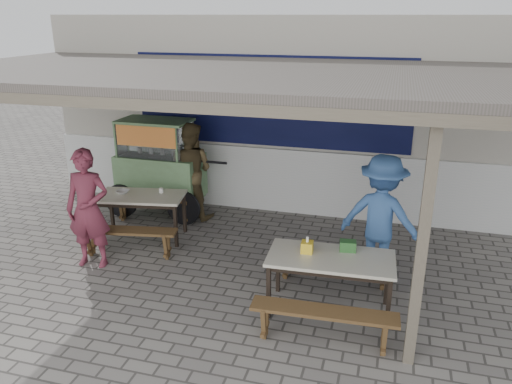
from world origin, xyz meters
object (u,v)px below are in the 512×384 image
at_px(bench_left_wall, 155,203).
at_px(donation_box, 348,246).
at_px(vendor_cart, 159,164).
at_px(patron_wall_side, 190,171).
at_px(bench_right_street, 324,318).
at_px(bench_right_wall, 334,260).
at_px(table_left, 141,200).
at_px(bench_left_street, 128,236).
at_px(condiment_jar, 161,190).
at_px(tissue_box, 307,247).
at_px(condiment_bowl, 123,192).
at_px(patron_street_side, 88,209).
at_px(table_right, 331,262).
at_px(patron_right_table, 381,217).

distance_m(bench_left_wall, donation_box, 4.02).
relative_size(vendor_cart, patron_wall_side, 1.26).
distance_m(bench_right_street, bench_right_wall, 1.42).
distance_m(table_left, bench_left_street, 0.77).
height_order(bench_right_wall, condiment_jar, condiment_jar).
bearing_deg(bench_right_street, condiment_jar, 140.66).
bearing_deg(tissue_box, patron_wall_side, 136.84).
relative_size(bench_right_wall, tissue_box, 11.52).
relative_size(table_left, condiment_bowl, 7.25).
relative_size(vendor_cart, condiment_bowl, 10.75).
xyz_separation_m(bench_left_street, donation_box, (3.32, -0.44, 0.48)).
bearing_deg(patron_street_side, bench_left_street, 34.59).
bearing_deg(bench_left_wall, patron_street_side, -104.69).
bearing_deg(bench_right_street, table_right, 90.00).
distance_m(vendor_cart, condiment_jar, 1.03).
xyz_separation_m(table_left, patron_street_side, (-0.26, -1.04, 0.21)).
distance_m(bench_right_wall, tissue_box, 0.86).
xyz_separation_m(bench_left_wall, bench_right_wall, (3.35, -1.32, 0.00)).
relative_size(donation_box, condiment_jar, 2.49).
bearing_deg(table_right, table_left, 154.94).
bearing_deg(donation_box, bench_left_street, 172.46).
bearing_deg(bench_left_street, condiment_bowl, 112.56).
distance_m(table_left, condiment_jar, 0.36).
xyz_separation_m(table_left, patron_right_table, (3.80, -0.25, 0.21)).
relative_size(bench_right_wall, donation_box, 8.28).
height_order(bench_left_wall, bench_right_street, same).
bearing_deg(vendor_cart, tissue_box, -36.75).
relative_size(patron_right_table, tissue_box, 12.48).
bearing_deg(table_right, tissue_box, 169.71).
xyz_separation_m(bench_right_street, tissue_box, (-0.33, 0.75, 0.48)).
xyz_separation_m(table_left, donation_box, (3.44, -1.13, 0.14)).
distance_m(patron_right_table, tissue_box, 1.35).
distance_m(patron_wall_side, condiment_bowl, 1.31).
bearing_deg(patron_right_table, condiment_bowl, 11.09).
bearing_deg(patron_right_table, donation_box, 82.22).
height_order(tissue_box, condiment_jar, tissue_box).
bearing_deg(condiment_jar, patron_right_table, -7.27).
height_order(table_right, tissue_box, tissue_box).
distance_m(patron_street_side, patron_right_table, 4.13).
relative_size(bench_left_wall, patron_right_table, 0.86).
bearing_deg(table_left, condiment_jar, 25.84).
bearing_deg(condiment_bowl, bench_right_wall, -10.11).
distance_m(bench_left_wall, tissue_box, 3.70).
height_order(bench_right_street, patron_wall_side, patron_wall_side).
height_order(bench_right_street, donation_box, donation_box).
height_order(bench_right_wall, patron_right_table, patron_right_table).
bearing_deg(table_right, bench_left_street, 165.50).
height_order(table_left, bench_left_street, table_left).
height_order(bench_right_wall, tissue_box, tissue_box).
relative_size(table_left, bench_right_street, 0.91).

